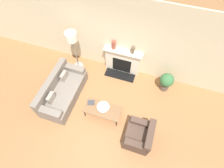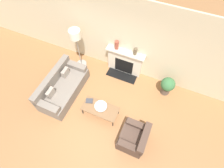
# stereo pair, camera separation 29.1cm
# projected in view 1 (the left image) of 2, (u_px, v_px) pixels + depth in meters

# --- Properties ---
(ground_plane) EXTENTS (18.00, 18.00, 0.00)m
(ground_plane) POSITION_uv_depth(u_px,v_px,m) (97.00, 121.00, 5.62)
(ground_plane) COLOR #99663D
(wall_back) EXTENTS (18.00, 0.06, 2.90)m
(wall_back) POSITION_uv_depth(u_px,v_px,m) (120.00, 38.00, 5.66)
(wall_back) COLOR beige
(wall_back) RESTS_ON ground_plane
(fireplace) EXTENTS (1.37, 0.59, 1.04)m
(fireplace) POSITION_uv_depth(u_px,v_px,m) (122.00, 61.00, 6.35)
(fireplace) COLOR beige
(fireplace) RESTS_ON ground_plane
(couch) EXTENTS (0.92, 1.96, 0.84)m
(couch) POSITION_uv_depth(u_px,v_px,m) (62.00, 91.00, 5.87)
(couch) COLOR slate
(couch) RESTS_ON ground_plane
(armchair_near) EXTENTS (0.74, 0.84, 0.79)m
(armchair_near) POSITION_uv_depth(u_px,v_px,m) (139.00, 136.00, 5.06)
(armchair_near) COLOR #4C382D
(armchair_near) RESTS_ON ground_plane
(coffee_table) EXTENTS (1.15, 0.54, 0.38)m
(coffee_table) POSITION_uv_depth(u_px,v_px,m) (103.00, 110.00, 5.46)
(coffee_table) COLOR brown
(coffee_table) RESTS_ON ground_plane
(bowl) EXTENTS (0.39, 0.39, 0.07)m
(bowl) POSITION_uv_depth(u_px,v_px,m) (103.00, 107.00, 5.43)
(bowl) COLOR silver
(bowl) RESTS_ON coffee_table
(book) EXTENTS (0.27, 0.23, 0.02)m
(book) POSITION_uv_depth(u_px,v_px,m) (91.00, 103.00, 5.55)
(book) COLOR #38383D
(book) RESTS_ON coffee_table
(floor_lamp) EXTENTS (0.39, 0.39, 1.66)m
(floor_lamp) POSITION_uv_depth(u_px,v_px,m) (72.00, 40.00, 5.74)
(floor_lamp) COLOR gray
(floor_lamp) RESTS_ON ground_plane
(mantel_vase_left) EXTENTS (0.14, 0.14, 0.32)m
(mantel_vase_left) POSITION_uv_depth(u_px,v_px,m) (114.00, 45.00, 5.83)
(mantel_vase_left) COLOR brown
(mantel_vase_left) RESTS_ON fireplace
(mantel_vase_center_left) EXTENTS (0.12, 0.12, 0.25)m
(mantel_vase_center_left) POSITION_uv_depth(u_px,v_px,m) (133.00, 50.00, 5.75)
(mantel_vase_center_left) COLOR brown
(mantel_vase_center_left) RESTS_ON fireplace
(potted_plant) EXTENTS (0.47, 0.47, 0.73)m
(potted_plant) POSITION_uv_depth(u_px,v_px,m) (166.00, 81.00, 5.96)
(potted_plant) COLOR brown
(potted_plant) RESTS_ON ground_plane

